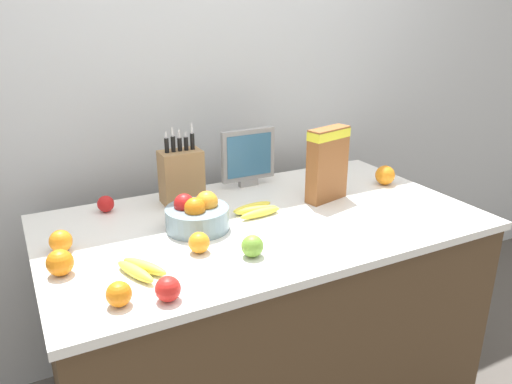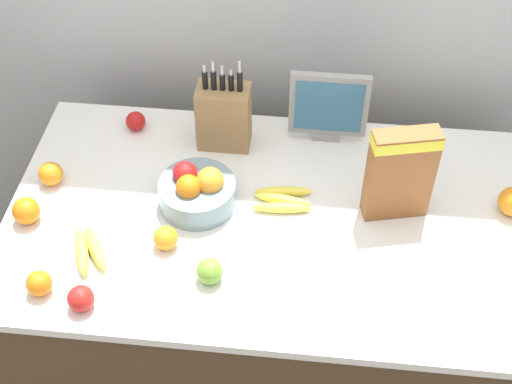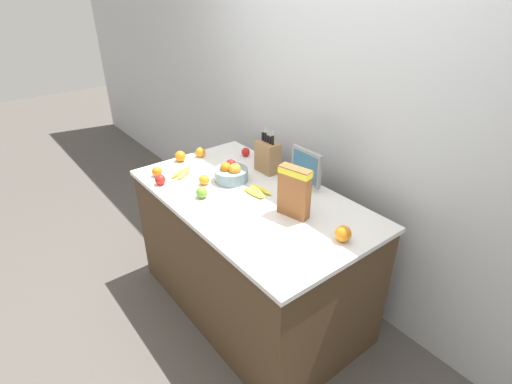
{
  "view_description": "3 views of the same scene",
  "coord_description": "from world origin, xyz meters",
  "px_view_note": "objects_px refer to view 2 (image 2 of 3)",
  "views": [
    {
      "loc": [
        -0.83,
        -1.55,
        1.69
      ],
      "look_at": [
        0.0,
        0.06,
        1.02
      ],
      "focal_mm": 35.0,
      "sensor_mm": 36.0,
      "label": 1
    },
    {
      "loc": [
        0.08,
        -1.43,
        2.5
      ],
      "look_at": [
        -0.08,
        0.01,
        1.02
      ],
      "focal_mm": 50.0,
      "sensor_mm": 36.0,
      "label": 2
    },
    {
      "loc": [
        1.76,
        -1.34,
        2.19
      ],
      "look_at": [
        0.05,
        0.0,
        0.98
      ],
      "focal_mm": 28.0,
      "sensor_mm": 36.0,
      "label": 3
    }
  ],
  "objects_px": {
    "small_monitor": "(329,106)",
    "apple_near_bananas": "(136,121)",
    "banana_bunch_right": "(88,250)",
    "orange_mid_left": "(51,174)",
    "cereal_box": "(401,171)",
    "orange_front_left": "(39,283)",
    "apple_middle": "(210,271)",
    "orange_near_bowl": "(166,238)",
    "fruit_bowl": "(197,191)",
    "banana_bunch_left": "(283,200)",
    "apple_front": "(81,298)",
    "knife_block": "(224,116)",
    "orange_by_cereal": "(26,211)"
  },
  "relations": [
    {
      "from": "apple_middle",
      "to": "orange_mid_left",
      "type": "distance_m",
      "value": 0.64
    },
    {
      "from": "apple_middle",
      "to": "orange_near_bowl",
      "type": "xyz_separation_m",
      "value": [
        -0.14,
        0.11,
        -0.0
      ]
    },
    {
      "from": "apple_near_bananas",
      "to": "orange_near_bowl",
      "type": "distance_m",
      "value": 0.54
    },
    {
      "from": "apple_middle",
      "to": "orange_near_bowl",
      "type": "bearing_deg",
      "value": 143.53
    },
    {
      "from": "knife_block",
      "to": "small_monitor",
      "type": "relative_size",
      "value": 1.26
    },
    {
      "from": "fruit_bowl",
      "to": "apple_middle",
      "type": "height_order",
      "value": "fruit_bowl"
    },
    {
      "from": "apple_near_bananas",
      "to": "apple_middle",
      "type": "relative_size",
      "value": 0.9
    },
    {
      "from": "cereal_box",
      "to": "knife_block",
      "type": "bearing_deg",
      "value": 141.42
    },
    {
      "from": "apple_middle",
      "to": "orange_front_left",
      "type": "relative_size",
      "value": 1.04
    },
    {
      "from": "banana_bunch_right",
      "to": "orange_near_bowl",
      "type": "distance_m",
      "value": 0.22
    },
    {
      "from": "banana_bunch_left",
      "to": "orange_front_left",
      "type": "relative_size",
      "value": 2.55
    },
    {
      "from": "knife_block",
      "to": "apple_front",
      "type": "height_order",
      "value": "knife_block"
    },
    {
      "from": "knife_block",
      "to": "orange_by_cereal",
      "type": "distance_m",
      "value": 0.67
    },
    {
      "from": "small_monitor",
      "to": "orange_mid_left",
      "type": "height_order",
      "value": "small_monitor"
    },
    {
      "from": "orange_front_left",
      "to": "banana_bunch_right",
      "type": "bearing_deg",
      "value": 56.2
    },
    {
      "from": "knife_block",
      "to": "fruit_bowl",
      "type": "height_order",
      "value": "knife_block"
    },
    {
      "from": "banana_bunch_right",
      "to": "apple_near_bananas",
      "type": "height_order",
      "value": "apple_near_bananas"
    },
    {
      "from": "cereal_box",
      "to": "orange_mid_left",
      "type": "distance_m",
      "value": 1.06
    },
    {
      "from": "apple_front",
      "to": "small_monitor",
      "type": "bearing_deg",
      "value": 50.2
    },
    {
      "from": "small_monitor",
      "to": "orange_near_bowl",
      "type": "height_order",
      "value": "small_monitor"
    },
    {
      "from": "apple_middle",
      "to": "orange_mid_left",
      "type": "relative_size",
      "value": 0.98
    },
    {
      "from": "apple_front",
      "to": "orange_near_bowl",
      "type": "distance_m",
      "value": 0.29
    },
    {
      "from": "orange_near_bowl",
      "to": "apple_front",
      "type": "bearing_deg",
      "value": -128.2
    },
    {
      "from": "banana_bunch_left",
      "to": "orange_near_bowl",
      "type": "distance_m",
      "value": 0.38
    },
    {
      "from": "banana_bunch_right",
      "to": "apple_front",
      "type": "xyz_separation_m",
      "value": [
        0.03,
        -0.18,
        0.02
      ]
    },
    {
      "from": "apple_near_bananas",
      "to": "orange_mid_left",
      "type": "bearing_deg",
      "value": -125.92
    },
    {
      "from": "orange_mid_left",
      "to": "fruit_bowl",
      "type": "bearing_deg",
      "value": -4.98
    },
    {
      "from": "apple_middle",
      "to": "orange_by_cereal",
      "type": "relative_size",
      "value": 0.9
    },
    {
      "from": "cereal_box",
      "to": "orange_mid_left",
      "type": "height_order",
      "value": "cereal_box"
    },
    {
      "from": "cereal_box",
      "to": "apple_middle",
      "type": "relative_size",
      "value": 4.18
    },
    {
      "from": "apple_near_bananas",
      "to": "apple_middle",
      "type": "xyz_separation_m",
      "value": [
        0.34,
        -0.61,
        0.0
      ]
    },
    {
      "from": "cereal_box",
      "to": "banana_bunch_right",
      "type": "xyz_separation_m",
      "value": [
        -0.86,
        -0.26,
        -0.15
      ]
    },
    {
      "from": "banana_bunch_right",
      "to": "orange_front_left",
      "type": "xyz_separation_m",
      "value": [
        -0.09,
        -0.14,
        0.02
      ]
    },
    {
      "from": "orange_near_bowl",
      "to": "banana_bunch_right",
      "type": "bearing_deg",
      "value": -166.05
    },
    {
      "from": "banana_bunch_right",
      "to": "apple_middle",
      "type": "bearing_deg",
      "value": -8.45
    },
    {
      "from": "fruit_bowl",
      "to": "orange_mid_left",
      "type": "bearing_deg",
      "value": 175.02
    },
    {
      "from": "apple_front",
      "to": "orange_mid_left",
      "type": "distance_m",
      "value": 0.5
    },
    {
      "from": "apple_near_bananas",
      "to": "orange_by_cereal",
      "type": "bearing_deg",
      "value": -116.99
    },
    {
      "from": "apple_near_bananas",
      "to": "orange_mid_left",
      "type": "height_order",
      "value": "orange_mid_left"
    },
    {
      "from": "small_monitor",
      "to": "apple_near_bananas",
      "type": "xyz_separation_m",
      "value": [
        -0.64,
        -0.01,
        -0.11
      ]
    },
    {
      "from": "small_monitor",
      "to": "cereal_box",
      "type": "xyz_separation_m",
      "value": [
        0.21,
        -0.31,
        0.03
      ]
    },
    {
      "from": "cereal_box",
      "to": "apple_front",
      "type": "distance_m",
      "value": 0.95
    },
    {
      "from": "small_monitor",
      "to": "banana_bunch_right",
      "type": "bearing_deg",
      "value": -139.01
    },
    {
      "from": "small_monitor",
      "to": "apple_middle",
      "type": "relative_size",
      "value": 3.55
    },
    {
      "from": "small_monitor",
      "to": "orange_by_cereal",
      "type": "relative_size",
      "value": 3.19
    },
    {
      "from": "small_monitor",
      "to": "cereal_box",
      "type": "distance_m",
      "value": 0.37
    },
    {
      "from": "small_monitor",
      "to": "banana_bunch_left",
      "type": "xyz_separation_m",
      "value": [
        -0.12,
        -0.31,
        -0.12
      ]
    },
    {
      "from": "apple_near_bananas",
      "to": "banana_bunch_right",
      "type": "bearing_deg",
      "value": -91.31
    },
    {
      "from": "orange_front_left",
      "to": "orange_near_bowl",
      "type": "relative_size",
      "value": 1.0
    },
    {
      "from": "orange_mid_left",
      "to": "cereal_box",
      "type": "bearing_deg",
      "value": -0.54
    }
  ]
}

